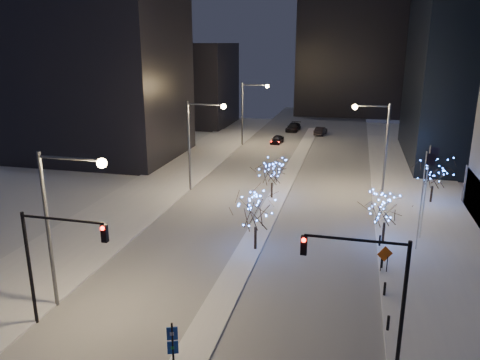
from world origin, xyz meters
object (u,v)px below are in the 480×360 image
(street_lamp_w_mid, at_px, (198,134))
(holiday_tree_median_far, at_px, (272,172))
(car_near, at_px, (277,139))
(street_lamp_w_near, at_px, (61,210))
(car_far, at_px, (293,127))
(street_lamp_w_far, at_px, (249,105))
(street_lamp_east, at_px, (378,137))
(holiday_tree_plaza_near, at_px, (386,209))
(construction_sign, at_px, (385,256))
(holiday_tree_median_near, at_px, (256,212))
(car_mid, at_px, (321,131))
(wayfinding_sign, at_px, (173,344))
(traffic_signal_east, at_px, (372,280))
(holiday_tree_plaza_far, at_px, (434,173))
(traffic_signal_west, at_px, (51,252))

(street_lamp_w_mid, xyz_separation_m, holiday_tree_median_far, (8.44, -0.90, -3.55))
(street_lamp_w_mid, distance_m, car_near, 28.50)
(street_lamp_w_near, height_order, car_far, street_lamp_w_near)
(street_lamp_w_far, xyz_separation_m, street_lamp_east, (19.02, -22.00, -0.05))
(holiday_tree_plaza_near, distance_m, construction_sign, 5.81)
(holiday_tree_median_near, bearing_deg, car_mid, 88.62)
(street_lamp_w_mid, bearing_deg, construction_sign, -39.03)
(street_lamp_w_mid, bearing_deg, car_near, 81.24)
(car_near, xyz_separation_m, wayfinding_sign, (4.35, -57.04, 1.20))
(traffic_signal_east, height_order, holiday_tree_median_near, traffic_signal_east)
(car_near, relative_size, holiday_tree_plaza_far, 0.83)
(holiday_tree_plaza_far, bearing_deg, car_near, 128.30)
(street_lamp_east, xyz_separation_m, traffic_signal_west, (-18.52, -30.00, -1.69))
(car_far, bearing_deg, wayfinding_sign, -82.02)
(construction_sign, bearing_deg, traffic_signal_west, -172.58)
(street_lamp_w_far, bearing_deg, car_mid, 48.14)
(car_far, height_order, holiday_tree_median_near, holiday_tree_median_near)
(holiday_tree_median_near, bearing_deg, construction_sign, -9.39)
(traffic_signal_east, distance_m, car_mid, 63.45)
(holiday_tree_median_near, height_order, holiday_tree_plaza_far, holiday_tree_plaza_far)
(street_lamp_w_far, distance_m, car_far, 16.55)
(car_mid, bearing_deg, construction_sign, 107.91)
(street_lamp_w_far, height_order, street_lamp_east, same)
(street_lamp_w_far, height_order, construction_sign, street_lamp_w_far)
(street_lamp_w_mid, xyz_separation_m, construction_sign, (19.24, -15.59, -5.15))
(street_lamp_w_near, xyz_separation_m, car_near, (4.25, 52.58, -5.82))
(traffic_signal_east, distance_m, holiday_tree_median_far, 26.88)
(car_mid, xyz_separation_m, holiday_tree_median_far, (-2.23, -37.80, 2.22))
(holiday_tree_plaza_far, bearing_deg, traffic_signal_west, -130.23)
(traffic_signal_east, height_order, car_far, traffic_signal_east)
(street_lamp_w_mid, xyz_separation_m, car_far, (5.36, 39.57, -5.74))
(traffic_signal_west, height_order, car_mid, traffic_signal_west)
(car_far, xyz_separation_m, wayfinding_sign, (3.25, -69.03, 1.12))
(street_lamp_w_near, distance_m, car_far, 65.05)
(street_lamp_w_mid, relative_size, street_lamp_w_far, 1.00)
(traffic_signal_west, xyz_separation_m, holiday_tree_median_near, (8.94, 13.03, -1.45))
(street_lamp_w_mid, distance_m, holiday_tree_plaza_far, 25.00)
(street_lamp_w_near, height_order, holiday_tree_plaza_near, street_lamp_w_near)
(construction_sign, bearing_deg, street_lamp_w_mid, 117.06)
(traffic_signal_east, bearing_deg, car_far, 100.81)
(street_lamp_w_mid, xyz_separation_m, car_mid, (10.66, 36.90, -5.76))
(wayfinding_sign, relative_size, construction_sign, 1.54)
(car_near, bearing_deg, car_mid, 61.68)
(street_lamp_w_near, bearing_deg, car_mid, 80.23)
(holiday_tree_median_far, bearing_deg, street_lamp_w_near, -109.29)
(holiday_tree_plaza_far, bearing_deg, car_mid, 111.75)
(street_lamp_w_mid, xyz_separation_m, traffic_signal_east, (17.88, -26.00, -1.74))
(street_lamp_w_near, bearing_deg, street_lamp_east, 55.81)
(traffic_signal_east, distance_m, construction_sign, 11.04)
(car_mid, relative_size, holiday_tree_median_near, 0.94)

